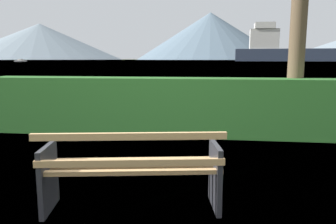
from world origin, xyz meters
TOP-DOWN VIEW (x-y plane):
  - ground_plane at (0.00, 0.00)m, footprint 1400.00×1400.00m
  - water_surface at (0.00, 306.31)m, footprint 620.00×620.00m
  - park_bench at (0.01, -0.06)m, footprint 1.85×0.86m
  - hedge_row at (0.00, 3.38)m, footprint 7.54×0.68m
  - cargo_ship_large at (55.25, 203.03)m, footprint 93.43×19.47m
  - fishing_boat_near at (-101.45, 164.84)m, footprint 3.31×8.59m
  - distant_hills at (64.88, 588.67)m, footprint 984.22×393.13m

SIDE VIEW (x-z plane):
  - ground_plane at x=0.00m, z-range 0.00..0.00m
  - water_surface at x=0.00m, z-range 0.00..0.00m
  - park_bench at x=0.01m, z-range -0.01..0.86m
  - fishing_boat_near at x=-101.45m, z-range -0.20..1.15m
  - hedge_row at x=0.00m, z-range 0.00..1.15m
  - cargo_ship_large at x=55.25m, z-range -5.02..17.76m
  - distant_hills at x=64.88m, z-range -3.75..72.42m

